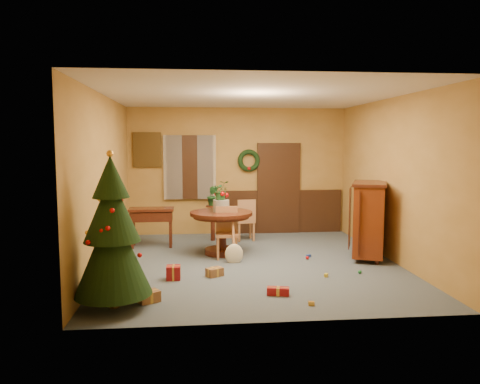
{
  "coord_description": "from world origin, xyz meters",
  "views": [
    {
      "loc": [
        -1.01,
        -7.99,
        2.1
      ],
      "look_at": [
        -0.18,
        0.4,
        1.21
      ],
      "focal_mm": 35.0,
      "sensor_mm": 36.0,
      "label": 1
    }
  ],
  "objects": [
    {
      "name": "guitar",
      "position": [
        -0.32,
        0.04,
        0.38
      ],
      "size": [
        0.4,
        0.54,
        0.74
      ],
      "primitive_type": null,
      "rotation": [
        -0.49,
        0.0,
        0.17
      ],
      "color": "beige",
      "rests_on": "floor"
    },
    {
      "name": "dining_table",
      "position": [
        -0.5,
        0.72,
        0.57
      ],
      "size": [
        1.18,
        1.18,
        0.81
      ],
      "color": "black",
      "rests_on": "floor"
    },
    {
      "name": "urn",
      "position": [
        -0.5,
        0.72,
        0.92
      ],
      "size": [
        0.31,
        0.31,
        0.23
      ],
      "primitive_type": "cylinder",
      "color": "slate",
      "rests_on": "dining_table"
    },
    {
      "name": "toy_e",
      "position": [
        0.49,
        -2.23,
        0.03
      ],
      "size": [
        0.09,
        0.06,
        0.05
      ],
      "primitive_type": "cube",
      "rotation": [
        0.0,
        0.0,
        -0.15
      ],
      "color": "gold",
      "rests_on": "floor"
    },
    {
      "name": "stand_plant",
      "position": [
        -0.62,
        1.97,
        0.98
      ],
      "size": [
        0.29,
        0.26,
        0.43
      ],
      "primitive_type": "imported",
      "rotation": [
        0.0,
        0.0,
        -0.38
      ],
      "color": "#19471E",
      "rests_on": "plant_stand"
    },
    {
      "name": "gift_d",
      "position": [
        0.14,
        -1.77,
        0.05
      ],
      "size": [
        0.33,
        0.19,
        0.11
      ],
      "color": "maroon",
      "rests_on": "floor"
    },
    {
      "name": "room_envelope",
      "position": [
        0.21,
        2.7,
        1.12
      ],
      "size": [
        5.5,
        5.5,
        5.5
      ],
      "color": "#3C4557",
      "rests_on": "ground"
    },
    {
      "name": "gift_a",
      "position": [
        -1.63,
        -1.88,
        0.07
      ],
      "size": [
        0.34,
        0.31,
        0.15
      ],
      "color": "brown",
      "rests_on": "floor"
    },
    {
      "name": "toy_b",
      "position": [
        1.64,
        -0.86,
        0.03
      ],
      "size": [
        0.06,
        0.06,
        0.06
      ],
      "primitive_type": "sphere",
      "color": "#227E3C",
      "rests_on": "floor"
    },
    {
      "name": "chair_near",
      "position": [
        -0.42,
        0.47,
        0.5
      ],
      "size": [
        0.43,
        0.43,
        0.93
      ],
      "color": "#A16B40",
      "rests_on": "floor"
    },
    {
      "name": "gift_b",
      "position": [
        -1.34,
        -0.87,
        0.11
      ],
      "size": [
        0.22,
        0.22,
        0.21
      ],
      "color": "maroon",
      "rests_on": "floor"
    },
    {
      "name": "christmas_tree",
      "position": [
        -2.04,
        -2.06,
        0.96
      ],
      "size": [
        0.98,
        0.98,
        2.01
      ],
      "color": "#382111",
      "rests_on": "floor"
    },
    {
      "name": "writing_desk",
      "position": [
        -1.87,
        1.49,
        0.6
      ],
      "size": [
        0.9,
        0.45,
        0.79
      ],
      "color": "black",
      "rests_on": "floor"
    },
    {
      "name": "gift_c",
      "position": [
        -0.7,
        -0.76,
        0.07
      ],
      "size": [
        0.3,
        0.28,
        0.14
      ],
      "color": "brown",
      "rests_on": "floor"
    },
    {
      "name": "chair_far",
      "position": [
        0.09,
        1.87,
        0.48
      ],
      "size": [
        0.43,
        0.43,
        0.9
      ],
      "color": "#A16B40",
      "rests_on": "floor"
    },
    {
      "name": "sideboard",
      "position": [
        2.15,
        0.13,
        0.75
      ],
      "size": [
        0.94,
        1.23,
        1.4
      ],
      "color": "#531B09",
      "rests_on": "floor"
    },
    {
      "name": "centerpiece_plant",
      "position": [
        -0.5,
        0.72,
        1.22
      ],
      "size": [
        0.33,
        0.28,
        0.36
      ],
      "primitive_type": "imported",
      "color": "#1E4C23",
      "rests_on": "urn"
    },
    {
      "name": "plant_stand",
      "position": [
        -0.62,
        1.97,
        0.48
      ],
      "size": [
        0.3,
        0.3,
        0.76
      ],
      "color": "black",
      "rests_on": "floor"
    },
    {
      "name": "toy_a",
      "position": [
        1.09,
        0.3,
        0.03
      ],
      "size": [
        0.09,
        0.08,
        0.05
      ],
      "primitive_type": "cube",
      "rotation": [
        0.0,
        0.0,
        0.54
      ],
      "color": "#2542A4",
      "rests_on": "floor"
    },
    {
      "name": "toy_c",
      "position": [
        1.05,
        -0.98,
        0.03
      ],
      "size": [
        0.08,
        0.09,
        0.05
      ],
      "primitive_type": "cube",
      "rotation": [
        0.0,
        0.0,
        1.07
      ],
      "color": "gold",
      "rests_on": "floor"
    },
    {
      "name": "toy_d",
      "position": [
        1.02,
        0.14,
        0.03
      ],
      "size": [
        0.06,
        0.06,
        0.06
      ],
      "primitive_type": "sphere",
      "color": "#BC0C0E",
      "rests_on": "floor"
    }
  ]
}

